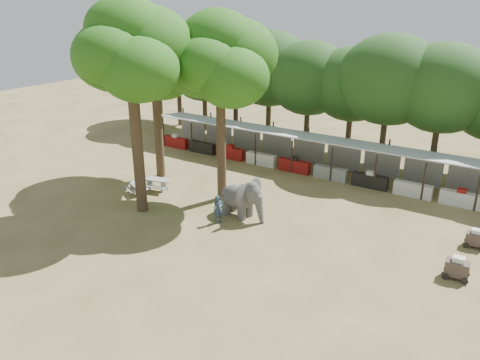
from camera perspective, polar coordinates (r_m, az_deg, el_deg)
The scene contains 12 objects.
ground at distance 23.67m, azimuth -4.60°, elevation -8.68°, with size 100.00×100.00×0.00m, color brown.
vendor_stalls at distance 34.25m, azimuth 9.49°, elevation 2.87°, with size 28.00×2.99×2.80m.
yard_tree_left at distance 32.16m, azimuth -10.44°, elevation 14.47°, with size 7.10×6.90×11.02m.
yard_tree_center at distance 26.42m, azimuth -13.23°, elevation 15.09°, with size 7.10×6.90×12.04m.
yard_tree_back at distance 27.58m, azimuth -2.46°, elevation 14.45°, with size 7.10×6.90×11.36m.
backdrop_trees at distance 37.90m, azimuth 13.12°, elevation 11.13°, with size 46.46×5.95×8.33m.
elephant at distance 26.72m, azimuth 0.25°, elevation -2.18°, with size 3.09×2.34×2.33m.
handler at distance 26.15m, azimuth -2.67°, elevation -3.60°, with size 0.59×0.39×1.63m, color #26384C.
picnic_table_near at distance 30.89m, azimuth -12.48°, elevation -0.86°, with size 1.73×1.66×0.67m.
picnic_table_far at distance 31.18m, azimuth -10.07°, elevation -0.33°, with size 1.82×1.70×0.78m.
cart_front at distance 23.38m, azimuth 24.94°, elevation -9.68°, with size 1.15×0.79×1.09m.
cart_back at distance 26.58m, azimuth 26.78°, elevation -6.38°, with size 1.05×0.72×0.99m.
Camera 1 is at (12.69, -16.17, 11.73)m, focal length 35.00 mm.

